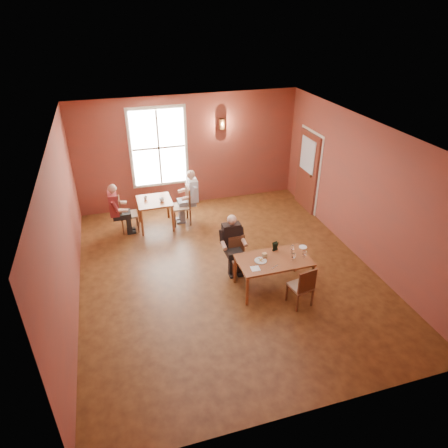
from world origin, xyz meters
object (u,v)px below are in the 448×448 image
object	(u,v)px
chair_diner_main	(239,257)
chair_diner_white	(181,206)
diner_maroon	(127,207)
diner_white	(181,199)
diner_main	(239,249)
second_table	(155,214)
main_table	(273,273)
chair_empty	(300,285)
chair_diner_maroon	(129,214)

from	to	relation	value
chair_diner_main	chair_diner_white	size ratio (longest dim) A/B	0.82
chair_diner_main	diner_maroon	xyz separation A→B (m)	(-2.06, 2.48, 0.23)
diner_white	diner_maroon	bearing A→B (deg)	90.00
diner_main	second_table	size ratio (longest dim) A/B	1.48
main_table	chair_diner_white	xyz separation A→B (m)	(-1.23, 3.13, 0.16)
main_table	chair_diner_white	world-z (taller)	chair_diner_white
main_table	chair_empty	xyz separation A→B (m)	(0.29, -0.61, 0.09)
main_table	diner_maroon	size ratio (longest dim) A/B	1.12
main_table	diner_white	bearing A→B (deg)	110.89
diner_main	diner_white	bearing A→B (deg)	-74.53
diner_main	diner_white	world-z (taller)	diner_white
second_table	diner_white	xyz separation A→B (m)	(0.68, 0.00, 0.30)
diner_main	chair_diner_white	distance (m)	2.62
diner_main	chair_diner_white	world-z (taller)	diner_main
diner_main	chair_diner_maroon	world-z (taller)	diner_main
chair_empty	chair_diner_white	xyz separation A→B (m)	(-1.51, 3.74, 0.07)
chair_diner_main	diner_maroon	size ratio (longest dim) A/B	0.63
chair_diner_main	chair_diner_white	distance (m)	2.59
diner_white	chair_diner_main	bearing A→B (deg)	-164.35
chair_diner_main	second_table	xyz separation A→B (m)	(-1.38, 2.48, -0.04)
chair_diner_white	second_table	bearing A→B (deg)	90.00
chair_empty	second_table	bearing A→B (deg)	109.93
second_table	chair_diner_main	bearing A→B (deg)	-61.01
main_table	diner_main	distance (m)	0.84
chair_diner_main	chair_diner_maroon	bearing A→B (deg)	-50.79
diner_maroon	diner_main	bearing A→B (deg)	39.29
chair_empty	diner_white	size ratio (longest dim) A/B	0.64
diner_maroon	main_table	bearing A→B (deg)	39.21
main_table	chair_empty	bearing A→B (deg)	-64.57
chair_empty	chair_diner_main	bearing A→B (deg)	111.97
diner_main	diner_maroon	distance (m)	3.25
chair_diner_main	chair_diner_maroon	xyz separation A→B (m)	(-2.03, 2.48, 0.05)
main_table	diner_main	xyz separation A→B (m)	(-0.50, 0.62, 0.28)
main_table	chair_diner_main	xyz separation A→B (m)	(-0.50, 0.65, 0.07)
main_table	second_table	bearing A→B (deg)	120.91
main_table	diner_main	size ratio (longest dim) A/B	1.16
chair_empty	chair_diner_white	world-z (taller)	chair_diner_white
diner_main	chair_diner_white	size ratio (longest dim) A/B	1.24
diner_main	chair_empty	distance (m)	1.47
chair_diner_maroon	chair_empty	bearing A→B (deg)	36.96
second_table	chair_empty	bearing A→B (deg)	-59.94
second_table	chair_diner_maroon	distance (m)	0.66
chair_empty	second_table	size ratio (longest dim) A/B	1.03
diner_white	main_table	bearing A→B (deg)	-159.11
chair_diner_white	diner_maroon	distance (m)	1.34
second_table	diner_maroon	distance (m)	0.73
diner_white	chair_diner_maroon	size ratio (longest dim) A/B	1.46
diner_white	chair_empty	bearing A→B (deg)	-158.35
main_table	chair_diner_white	distance (m)	3.37
chair_diner_main	diner_maroon	bearing A→B (deg)	-50.37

